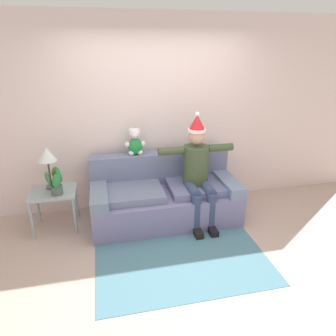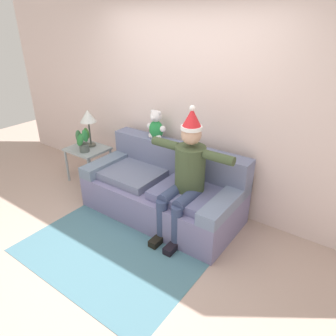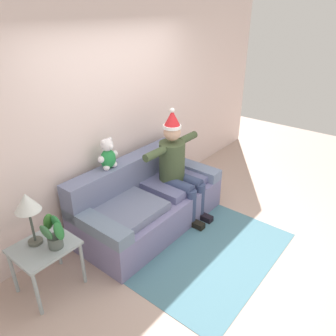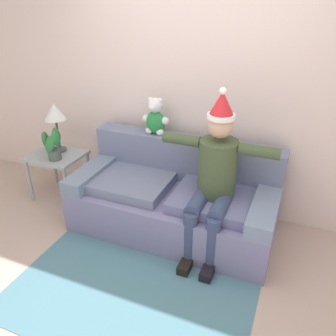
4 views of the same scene
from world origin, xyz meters
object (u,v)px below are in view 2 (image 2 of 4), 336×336
at_px(couch, 164,190).
at_px(person_seated, 186,174).
at_px(teddy_bear, 156,126).
at_px(potted_plant, 83,140).
at_px(side_table, 88,153).
at_px(table_lamp, 88,118).

distance_m(couch, person_seated, 0.62).
xyz_separation_m(couch, teddy_bear, (-0.34, 0.29, 0.70)).
bearing_deg(couch, potted_plant, -176.56).
bearing_deg(side_table, potted_plant, -57.66).
distance_m(person_seated, side_table, 1.91).
relative_size(person_seated, teddy_bear, 3.92).
bearing_deg(table_lamp, side_table, -77.35).
bearing_deg(teddy_bear, person_seated, -31.03).
relative_size(table_lamp, potted_plant, 1.58).
bearing_deg(side_table, teddy_bear, 13.19).
relative_size(couch, person_seated, 1.32).
xyz_separation_m(person_seated, side_table, (-1.88, 0.20, -0.29)).
height_order(couch, side_table, couch).
height_order(teddy_bear, side_table, teddy_bear).
height_order(teddy_bear, table_lamp, teddy_bear).
height_order(couch, table_lamp, table_lamp).
xyz_separation_m(person_seated, potted_plant, (-1.81, 0.09, -0.04)).
relative_size(side_table, table_lamp, 1.02).
height_order(couch, person_seated, person_seated).
distance_m(person_seated, potted_plant, 1.81).
relative_size(couch, teddy_bear, 5.17).
xyz_separation_m(side_table, potted_plant, (0.07, -0.11, 0.25)).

